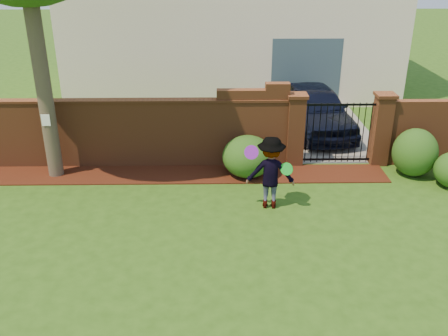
{
  "coord_description": "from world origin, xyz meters",
  "views": [
    {
      "loc": [
        0.38,
        -7.86,
        5.18
      ],
      "look_at": [
        0.54,
        1.4,
        1.05
      ],
      "focal_mm": 39.67,
      "sensor_mm": 36.0,
      "label": 1
    }
  ],
  "objects_px": {
    "frisbee_purple": "(251,152)",
    "car": "(318,111)",
    "frisbee_green": "(287,169)",
    "man": "(270,173)"
  },
  "relations": [
    {
      "from": "car",
      "to": "man",
      "type": "height_order",
      "value": "man"
    },
    {
      "from": "frisbee_purple",
      "to": "car",
      "type": "bearing_deg",
      "value": 63.58
    },
    {
      "from": "frisbee_green",
      "to": "man",
      "type": "bearing_deg",
      "value": 151.18
    },
    {
      "from": "car",
      "to": "man",
      "type": "xyz_separation_m",
      "value": [
        -1.92,
        -4.63,
        0.1
      ]
    },
    {
      "from": "frisbee_purple",
      "to": "man",
      "type": "bearing_deg",
      "value": 10.41
    },
    {
      "from": "car",
      "to": "frisbee_purple",
      "type": "relative_size",
      "value": 13.9
    },
    {
      "from": "car",
      "to": "man",
      "type": "distance_m",
      "value": 5.01
    },
    {
      "from": "car",
      "to": "frisbee_purple",
      "type": "height_order",
      "value": "frisbee_purple"
    },
    {
      "from": "frisbee_green",
      "to": "car",
      "type": "bearing_deg",
      "value": 71.53
    },
    {
      "from": "frisbee_purple",
      "to": "frisbee_green",
      "type": "bearing_deg",
      "value": -7.41
    }
  ]
}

